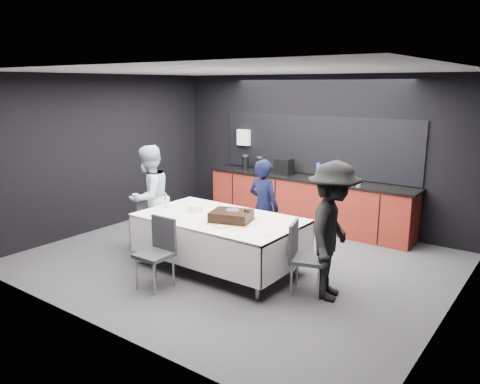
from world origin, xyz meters
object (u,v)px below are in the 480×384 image
object	(u,v)px
cake_assembly	(231,216)
chair_right	(302,252)
chair_left	(147,216)
person_left	(149,197)
chair_near	(158,247)
plate_stack	(196,208)
person_center	(263,207)
party_table	(219,226)
person_right	(332,231)
champagne_flute	(165,197)

from	to	relation	value
cake_assembly	chair_right	distance (m)	1.11
chair_left	person_left	world-z (taller)	person_left
chair_near	person_left	world-z (taller)	person_left
chair_right	cake_assembly	bearing A→B (deg)	-175.82
plate_stack	person_left	distance (m)	1.01
plate_stack	chair_left	world-z (taller)	chair_left
person_center	person_left	world-z (taller)	person_left
chair_near	party_table	bearing A→B (deg)	72.84
chair_right	chair_near	world-z (taller)	same
chair_right	person_right	xyz separation A→B (m)	(0.37, 0.08, 0.33)
plate_stack	person_center	world-z (taller)	person_center
champagne_flute	chair_left	bearing A→B (deg)	171.13
plate_stack	chair_near	size ratio (longest dim) A/B	0.26
chair_left	cake_assembly	bearing A→B (deg)	-2.41
party_table	person_right	size ratio (longest dim) A/B	1.34
person_right	champagne_flute	bearing A→B (deg)	79.78
person_center	chair_right	bearing A→B (deg)	147.75
chair_left	chair_right	distance (m)	2.83
party_table	chair_near	distance (m)	0.97
plate_stack	person_center	size ratio (longest dim) A/B	0.16
chair_right	chair_left	bearing A→B (deg)	-179.93
person_left	champagne_flute	bearing A→B (deg)	69.93
party_table	champagne_flute	world-z (taller)	champagne_flute
champagne_flute	chair_right	xyz separation A→B (m)	(2.33, 0.08, -0.40)
champagne_flute	person_center	size ratio (longest dim) A/B	0.15
chair_left	person_right	size ratio (longest dim) A/B	0.53
plate_stack	chair_right	distance (m)	1.83
champagne_flute	chair_near	distance (m)	1.19
champagne_flute	chair_left	distance (m)	0.65
plate_stack	person_left	bearing A→B (deg)	178.69
chair_right	plate_stack	bearing A→B (deg)	179.18
cake_assembly	chair_left	distance (m)	1.80
chair_left	chair_near	xyz separation A→B (m)	(1.22, -0.94, 0.00)
champagne_flute	chair_left	world-z (taller)	champagne_flute
person_right	person_left	bearing A→B (deg)	76.91
person_right	chair_right	bearing A→B (deg)	88.37
person_center	person_left	size ratio (longest dim) A/B	0.90
cake_assembly	chair_right	size ratio (longest dim) A/B	0.75
chair_left	party_table	bearing A→B (deg)	-0.45
chair_near	person_center	xyz separation A→B (m)	(0.43, 1.84, 0.22)
chair_right	party_table	bearing A→B (deg)	-179.35
cake_assembly	chair_near	xyz separation A→B (m)	(-0.55, -0.86, -0.32)
chair_near	person_right	xyz separation A→B (m)	(1.98, 1.02, 0.33)
champagne_flute	person_right	bearing A→B (deg)	3.41
cake_assembly	person_right	xyz separation A→B (m)	(1.43, 0.16, 0.01)
cake_assembly	person_left	xyz separation A→B (m)	(-1.75, 0.13, -0.01)
cake_assembly	person_left	distance (m)	1.76
party_table	cake_assembly	world-z (taller)	cake_assembly
chair_near	person_right	distance (m)	2.25
chair_right	person_center	xyz separation A→B (m)	(-1.18, 0.90, 0.22)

